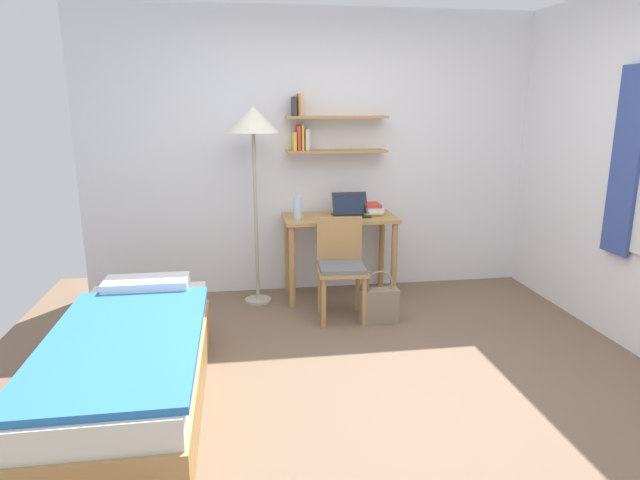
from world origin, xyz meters
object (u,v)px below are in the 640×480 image
desk (339,233)px  desk_chair (341,263)px  bed (130,366)px  laptop (350,210)px  water_bottle (298,208)px  book_stack (373,209)px  standing_lamp (253,129)px  handbag (379,304)px

desk → desk_chair: size_ratio=1.22×
bed → laptop: bearing=45.0°
desk_chair → laptop: 0.65m
water_bottle → book_stack: water_bottle is taller
bed → book_stack: book_stack is taller
standing_lamp → handbag: 1.82m
desk_chair → standing_lamp: standing_lamp is taller
bed → water_bottle: bearing=53.5°
book_stack → bed: bearing=-137.9°
standing_lamp → laptop: standing_lamp is taller
desk_chair → handbag: bearing=-31.8°
desk → water_bottle: water_bottle is taller
bed → desk: desk is taller
bed → desk_chair: size_ratio=2.36×
bed → desk: 2.32m
bed → book_stack: bearing=42.1°
bed → desk: bearing=46.5°
desk → standing_lamp: 1.21m
desk → book_stack: book_stack is taller
desk → standing_lamp: bearing=-178.1°
bed → laptop: size_ratio=6.03×
desk_chair → laptop: size_ratio=2.56×
bed → laptop: laptop is taller
bed → handbag: (1.79, 1.00, -0.09)m
desk_chair → book_stack: 0.75m
bed → standing_lamp: standing_lamp is taller
laptop → book_stack: 0.22m
desk → book_stack: 0.38m
water_bottle → handbag: size_ratio=0.46×
desk → water_bottle: size_ratio=4.94×
laptop → book_stack: (0.21, 0.03, -0.00)m
bed → standing_lamp: 2.25m
desk_chair → standing_lamp: 1.36m
desk → water_bottle: (-0.39, -0.06, 0.26)m
desk_chair → book_stack: bearing=53.5°
desk → laptop: laptop is taller
water_bottle → bed: bearing=-126.5°
desk → water_bottle: 0.47m
handbag → desk_chair: bearing=148.2°
bed → standing_lamp: bearing=63.4°
standing_lamp → water_bottle: bearing=-5.4°
bed → book_stack: (1.90, 1.71, 0.58)m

